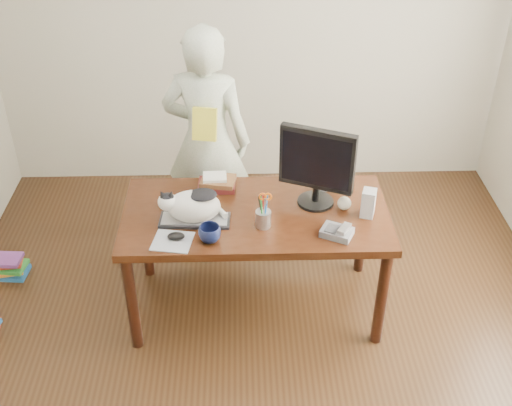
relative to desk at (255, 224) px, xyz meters
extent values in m
plane|color=black|center=(0.00, -0.68, -0.60)|extent=(4.50, 4.50, 0.00)
plane|color=beige|center=(0.00, 1.57, 0.75)|extent=(4.00, 0.00, 4.00)
cube|color=black|center=(0.00, -0.08, 0.12)|extent=(1.60, 0.80, 0.05)
cylinder|color=black|center=(-0.74, -0.42, -0.25)|extent=(0.07, 0.07, 0.70)
cylinder|color=black|center=(0.74, -0.42, -0.25)|extent=(0.07, 0.07, 0.70)
cylinder|color=black|center=(-0.74, 0.26, -0.25)|extent=(0.07, 0.07, 0.70)
cylinder|color=black|center=(0.74, 0.26, -0.25)|extent=(0.07, 0.07, 0.70)
cube|color=black|center=(0.00, 0.28, -0.20)|extent=(1.45, 0.03, 0.50)
cube|color=black|center=(-0.36, -0.17, 0.16)|extent=(0.42, 0.18, 0.02)
cube|color=#9C9CA0|center=(-0.36, -0.17, 0.17)|extent=(0.39, 0.15, 0.00)
ellipsoid|color=white|center=(-0.36, -0.17, 0.26)|extent=(0.32, 0.21, 0.19)
ellipsoid|color=white|center=(-0.51, -0.18, 0.30)|extent=(0.12, 0.11, 0.11)
ellipsoid|color=black|center=(-0.51, -0.18, 0.33)|extent=(0.08, 0.08, 0.04)
cone|color=black|center=(-0.53, -0.19, 0.36)|extent=(0.06, 0.05, 0.06)
cone|color=black|center=(-0.48, -0.19, 0.36)|extent=(0.06, 0.05, 0.06)
ellipsoid|color=black|center=(-0.31, -0.17, 0.34)|extent=(0.17, 0.14, 0.04)
cylinder|color=white|center=(-0.21, -0.13, 0.19)|extent=(0.09, 0.13, 0.04)
cylinder|color=black|center=(0.37, 0.01, 0.16)|extent=(0.29, 0.29, 0.02)
cylinder|color=black|center=(0.37, 0.01, 0.22)|extent=(0.06, 0.06, 0.10)
cube|color=black|center=(0.36, -0.01, 0.47)|extent=(0.44, 0.23, 0.38)
cube|color=black|center=(0.35, -0.03, 0.47)|extent=(0.38, 0.17, 0.32)
cylinder|color=#949398|center=(0.04, -0.22, 0.20)|extent=(0.10, 0.10, 0.10)
cylinder|color=black|center=(0.02, -0.21, 0.28)|extent=(0.03, 0.03, 0.15)
cylinder|color=blue|center=(0.05, -0.23, 0.28)|extent=(0.03, 0.03, 0.15)
cylinder|color=#A31717|center=(0.04, -0.20, 0.28)|extent=(0.01, 0.04, 0.15)
cylinder|color=#177326|center=(0.03, -0.23, 0.28)|extent=(0.02, 0.03, 0.15)
cylinder|color=#ABABAF|center=(0.05, -0.22, 0.29)|extent=(0.02, 0.02, 0.11)
cylinder|color=#ABABAF|center=(0.06, -0.22, 0.29)|extent=(0.02, 0.02, 0.11)
torus|color=#D95B0B|center=(0.04, -0.22, 0.36)|extent=(0.05, 0.02, 0.05)
torus|color=#D95B0B|center=(0.07, -0.22, 0.36)|extent=(0.05, 0.02, 0.05)
cube|color=#A2A7AE|center=(-0.48, -0.35, 0.15)|extent=(0.25, 0.23, 0.00)
ellipsoid|color=black|center=(-0.46, -0.33, 0.17)|extent=(0.11, 0.08, 0.04)
imported|color=#0D1335|center=(-0.27, -0.35, 0.20)|extent=(0.17, 0.17, 0.10)
cube|color=slate|center=(0.46, -0.32, 0.17)|extent=(0.21, 0.19, 0.04)
cube|color=#3F3F41|center=(0.43, -0.32, 0.19)|extent=(0.10, 0.11, 0.01)
cube|color=#ABABAF|center=(0.49, -0.33, 0.20)|extent=(0.10, 0.15, 0.05)
cube|color=#A9A9AB|center=(0.66, -0.13, 0.23)|extent=(0.10, 0.11, 0.17)
sphere|color=beige|center=(0.53, -0.06, 0.19)|extent=(0.08, 0.08, 0.08)
cube|color=#461214|center=(-0.24, 0.20, 0.17)|extent=(0.24, 0.18, 0.04)
cube|color=#56361D|center=(-0.23, 0.19, 0.20)|extent=(0.23, 0.19, 0.03)
cube|color=white|center=(-0.25, 0.20, 0.23)|extent=(0.15, 0.12, 0.02)
cube|color=slate|center=(0.47, 0.22, 0.17)|extent=(0.15, 0.20, 0.05)
cube|color=#3F3F41|center=(0.48, 0.20, 0.20)|extent=(0.10, 0.10, 0.01)
imported|color=white|center=(-0.32, 0.66, 0.23)|extent=(0.67, 0.50, 1.66)
cube|color=gold|center=(-0.32, 0.49, 0.45)|extent=(0.17, 0.12, 0.22)
cube|color=#1B5DA6|center=(-1.72, 0.27, -0.59)|extent=(0.25, 0.19, 0.03)
cube|color=orange|center=(-1.73, 0.28, -0.55)|extent=(0.22, 0.19, 0.03)
cube|color=#288730|center=(-1.71, 0.27, -0.52)|extent=(0.24, 0.19, 0.03)
cube|color=#AF2B19|center=(-1.72, 0.28, -0.49)|extent=(0.21, 0.16, 0.03)
cube|color=#6B3380|center=(-1.73, 0.27, -0.46)|extent=(0.22, 0.17, 0.03)
camera|label=1|loc=(-0.09, -3.22, 2.37)|focal=45.00mm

